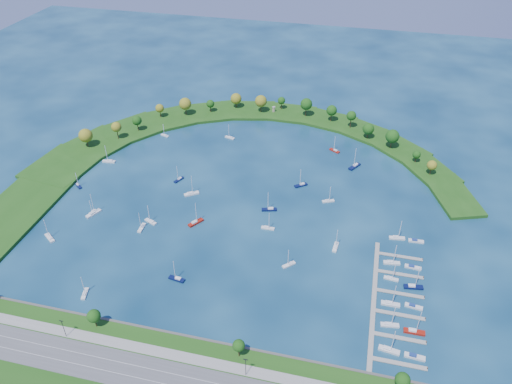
% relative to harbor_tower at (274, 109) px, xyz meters
% --- Properties ---
extents(ground, '(700.00, 700.00, 0.00)m').
position_rel_harbor_tower_xyz_m(ground, '(7.79, -115.98, -4.11)').
color(ground, '#072642').
rests_on(ground, ground).
extents(south_shoreline, '(420.00, 43.10, 11.60)m').
position_rel_harbor_tower_xyz_m(south_shoreline, '(7.82, -238.87, -3.12)').
color(south_shoreline, '#1C4913').
rests_on(south_shoreline, ground).
extents(breakwater, '(286.74, 247.64, 2.00)m').
position_rel_harbor_tower_xyz_m(breakwater, '(-38.53, -67.27, -3.12)').
color(breakwater, '#1C4913').
rests_on(breakwater, ground).
extents(breakwater_trees, '(237.01, 96.69, 14.58)m').
position_rel_harbor_tower_xyz_m(breakwater_trees, '(-7.14, -27.96, 6.56)').
color(breakwater_trees, '#382314').
rests_on(breakwater_trees, breakwater).
extents(harbor_tower, '(2.60, 2.60, 4.12)m').
position_rel_harbor_tower_xyz_m(harbor_tower, '(0.00, 0.00, 0.00)').
color(harbor_tower, gray).
rests_on(harbor_tower, breakwater).
extents(dock_system, '(24.28, 82.00, 1.60)m').
position_rel_harbor_tower_xyz_m(dock_system, '(93.09, -176.98, -3.76)').
color(dock_system, gray).
rests_on(dock_system, ground).
extents(moored_boat_0, '(7.65, 4.00, 10.83)m').
position_rel_harbor_tower_xyz_m(moored_boat_0, '(-22.60, -45.31, -3.24)').
color(moored_boat_0, silver).
rests_on(moored_boat_0, ground).
extents(moored_boat_1, '(8.37, 6.97, 12.62)m').
position_rel_harbor_tower_xyz_m(moored_boat_1, '(-86.60, -174.12, -3.19)').
color(moored_boat_1, silver).
rests_on(moored_boat_1, ground).
extents(moored_boat_2, '(8.13, 6.83, 12.30)m').
position_rel_harbor_tower_xyz_m(moored_boat_2, '(37.15, -92.59, -3.20)').
color(moored_boat_2, '#09113B').
rests_on(moored_boat_2, ground).
extents(moored_boat_3, '(2.91, 8.17, 11.77)m').
position_rel_harbor_tower_xyz_m(moored_boat_3, '(64.32, -144.91, -3.21)').
color(moored_boat_3, silver).
rests_on(moored_boat_3, ground).
extents(moored_boat_4, '(6.62, 6.63, 10.76)m').
position_rel_harbor_tower_xyz_m(moored_boat_4, '(42.83, -163.79, -3.24)').
color(moored_boat_4, silver).
rests_on(moored_boat_4, ground).
extents(moored_boat_5, '(7.70, 5.88, 11.34)m').
position_rel_harbor_tower_xyz_m(moored_boat_5, '(52.88, -45.76, -3.23)').
color(moored_boat_5, maroon).
rests_on(moored_boat_5, ground).
extents(moored_boat_6, '(4.90, 7.64, 10.93)m').
position_rel_harbor_tower_xyz_m(moored_boat_6, '(-38.88, -104.85, -3.24)').
color(moored_boat_6, '#09113B').
rests_on(moored_boat_6, ground).
extents(moored_boat_7, '(8.83, 3.16, 12.71)m').
position_rel_harbor_tower_xyz_m(moored_boat_7, '(-92.04, -95.47, -3.19)').
color(moored_boat_7, silver).
rests_on(moored_boat_7, ground).
extents(moored_boat_8, '(7.41, 2.12, 10.87)m').
position_rel_harbor_tower_xyz_m(moored_boat_8, '(26.10, -138.04, -3.24)').
color(moored_boat_8, silver).
rests_on(moored_boat_8, ground).
extents(moored_boat_9, '(8.88, 7.31, 13.34)m').
position_rel_harbor_tower_xyz_m(moored_boat_9, '(-26.00, -117.47, -3.17)').
color(moored_boat_9, silver).
rests_on(moored_boat_9, ground).
extents(moored_boat_10, '(8.54, 3.51, 12.19)m').
position_rel_harbor_tower_xyz_m(moored_boat_10, '(-8.75, -186.65, -3.20)').
color(moored_boat_10, '#09113B').
rests_on(moored_boat_10, ground).
extents(moored_boat_11, '(6.70, 5.94, 10.33)m').
position_rel_harbor_tower_xyz_m(moored_boat_11, '(-97.25, -125.89, -3.25)').
color(moored_boat_11, '#09113B').
rests_on(moored_boat_11, ground).
extents(moored_boat_12, '(2.47, 7.88, 11.47)m').
position_rel_harbor_tower_xyz_m(moored_boat_12, '(-41.91, -154.31, -3.22)').
color(moored_boat_12, silver).
rests_on(moored_boat_12, ground).
extents(moored_boat_13, '(7.63, 10.05, 14.77)m').
position_rel_harbor_tower_xyz_m(moored_boat_13, '(67.85, -63.05, -3.12)').
color(moored_boat_13, '#09113B').
rests_on(moored_boat_13, ground).
extents(moored_boat_14, '(7.49, 4.85, 10.72)m').
position_rel_harbor_tower_xyz_m(moored_boat_14, '(55.57, -105.05, -3.24)').
color(moored_boat_14, silver).
rests_on(moored_boat_14, ground).
extents(moored_boat_15, '(3.83, 7.60, 10.76)m').
position_rel_harbor_tower_xyz_m(moored_boat_15, '(-47.67, -206.05, -3.24)').
color(moored_boat_15, silver).
rests_on(moored_boat_15, ground).
extents(moored_boat_16, '(7.37, 9.25, 13.77)m').
position_rel_harbor_tower_xyz_m(moored_boat_16, '(-14.29, -143.07, -3.15)').
color(moored_boat_16, maroon).
rests_on(moored_boat_16, ground).
extents(moored_boat_17, '(8.07, 5.07, 11.51)m').
position_rel_harbor_tower_xyz_m(moored_boat_17, '(-39.14, -148.23, -3.22)').
color(moored_boat_17, silver).
rests_on(moored_boat_17, ground).
extents(moored_boat_18, '(2.77, 6.72, 9.59)m').
position_rel_harbor_tower_xyz_m(moored_boat_18, '(-75.07, -148.50, -3.27)').
color(moored_boat_18, silver).
rests_on(moored_boat_18, ground).
extents(moored_boat_19, '(6.42, 9.66, 13.88)m').
position_rel_harbor_tower_xyz_m(moored_boat_19, '(-74.22, -149.24, -3.15)').
color(moored_boat_19, silver).
rests_on(moored_boat_19, ground).
extents(moored_boat_20, '(6.75, 3.93, 9.59)m').
position_rel_harbor_tower_xyz_m(moored_boat_20, '(-69.33, -53.33, -3.27)').
color(moored_boat_20, silver).
rests_on(moored_boat_20, ground).
extents(moored_boat_21, '(9.07, 4.69, 12.84)m').
position_rel_harbor_tower_xyz_m(moored_boat_21, '(23.30, -121.47, -3.18)').
color(moored_boat_21, '#09113B').
rests_on(moored_boat_21, ground).
extents(docked_boat_0, '(9.18, 3.75, 13.11)m').
position_rel_harbor_tower_xyz_m(docked_boat_0, '(93.30, -204.47, -3.17)').
color(docked_boat_0, silver).
rests_on(docked_boat_0, ground).
extents(docked_boat_1, '(8.70, 2.95, 1.75)m').
position_rel_harbor_tower_xyz_m(docked_boat_1, '(103.77, -205.26, -3.47)').
color(docked_boat_1, silver).
rests_on(docked_boat_1, ground).
extents(docked_boat_2, '(8.37, 3.35, 11.96)m').
position_rel_harbor_tower_xyz_m(docked_boat_2, '(93.31, -190.83, -3.21)').
color(docked_boat_2, silver).
rests_on(docked_boat_2, ground).
extents(docked_boat_3, '(9.25, 2.73, 13.54)m').
position_rel_harbor_tower_xyz_m(docked_boat_3, '(103.79, -192.12, -3.16)').
color(docked_boat_3, maroon).
rests_on(docked_boat_3, ground).
extents(docked_boat_4, '(8.65, 2.43, 12.72)m').
position_rel_harbor_tower_xyz_m(docked_boat_4, '(93.30, -178.28, -3.19)').
color(docked_boat_4, silver).
rests_on(docked_boat_4, ground).
extents(docked_boat_5, '(8.35, 3.28, 1.66)m').
position_rel_harbor_tower_xyz_m(docked_boat_5, '(103.78, -177.28, -3.50)').
color(docked_boat_5, silver).
rests_on(docked_boat_5, ground).
extents(docked_boat_6, '(7.28, 2.78, 10.44)m').
position_rel_harbor_tower_xyz_m(docked_boat_6, '(93.33, -161.52, -3.25)').
color(docked_boat_6, silver).
rests_on(docked_boat_6, ground).
extents(docked_boat_7, '(9.46, 3.91, 13.50)m').
position_rel_harbor_tower_xyz_m(docked_boat_7, '(103.80, -164.77, -3.16)').
color(docked_boat_7, '#09113B').
rests_on(docked_boat_7, ground).
extents(docked_boat_8, '(8.62, 3.43, 12.32)m').
position_rel_harbor_tower_xyz_m(docked_boat_8, '(93.31, -150.10, -3.20)').
color(docked_boat_8, silver).
rests_on(docked_boat_8, ground).
extents(docked_boat_9, '(8.32, 2.91, 1.67)m').
position_rel_harbor_tower_xyz_m(docked_boat_9, '(103.77, -150.80, -3.50)').
color(docked_boat_9, silver).
rests_on(docked_boat_9, ground).
extents(docked_boat_10, '(8.64, 3.52, 12.34)m').
position_rel_harbor_tower_xyz_m(docked_boat_10, '(95.71, -129.79, -3.20)').
color(docked_boat_10, silver).
rests_on(docked_boat_10, ground).
extents(docked_boat_11, '(8.13, 2.47, 1.65)m').
position_rel_harbor_tower_xyz_m(docked_boat_11, '(105.68, -129.87, -3.51)').
color(docked_boat_11, silver).
rests_on(docked_boat_11, ground).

